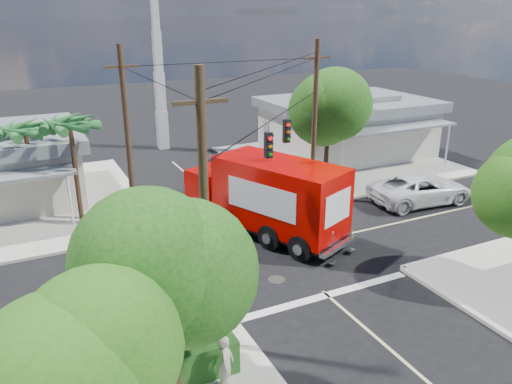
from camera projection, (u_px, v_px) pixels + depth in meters
ground at (275, 250)px, 22.94m from camera, size 120.00×120.00×0.00m
sidewalk_ne at (336, 160)px, 36.58m from camera, size 14.12×14.12×0.14m
sidewalk_nw at (10, 208)px, 27.64m from camera, size 14.12×14.12×0.14m
road_markings at (291, 264)px, 21.69m from camera, size 32.00×32.00×0.01m
building_ne at (348, 125)px, 37.40m from camera, size 11.80×10.20×4.50m
radio_tower at (159, 77)px, 38.13m from camera, size 0.80×0.80×17.00m
tree_sw_front at (170, 272)px, 12.21m from camera, size 3.88×3.78×6.03m
tree_sw_back at (80, 381)px, 9.21m from camera, size 3.56×3.42×5.41m
tree_ne_front at (329, 110)px, 29.99m from camera, size 4.21×4.14×6.66m
tree_ne_back at (343, 110)px, 33.12m from camera, size 3.77×3.66×5.82m
palm_nw_front at (70, 126)px, 24.47m from camera, size 3.01×3.08×5.59m
palm_nw_back at (25, 131)px, 25.05m from camera, size 3.01×3.08×5.19m
utility_poles at (228, 148)px, 22.05m from camera, size 12.00×10.68×9.00m
picket_fence at (132, 358)px, 14.76m from camera, size 5.94×0.06×1.00m
hedge_sw at (131, 376)px, 14.00m from camera, size 6.20×1.20×1.10m
vending_boxes at (321, 178)px, 30.62m from camera, size 1.90×0.50×1.10m
delivery_truck at (266, 196)px, 24.05m from camera, size 5.88×9.11×3.82m
parked_car at (421, 189)px, 28.40m from camera, size 6.21×3.24×1.67m
pedestrian at (226, 363)px, 14.04m from camera, size 0.70×0.77×1.76m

